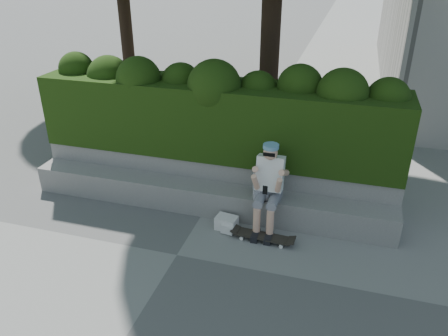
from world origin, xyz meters
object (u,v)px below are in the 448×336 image
(skateboard, at_px, (263,236))
(backpack_ground, at_px, (227,223))
(person, at_px, (269,184))
(backpack_plaid, at_px, (263,185))

(skateboard, xyz_separation_m, backpack_ground, (-0.60, 0.15, 0.03))
(person, relative_size, backpack_ground, 4.31)
(person, height_order, backpack_plaid, person)
(skateboard, bearing_deg, backpack_ground, 169.10)
(person, relative_size, skateboard, 1.60)
(skateboard, bearing_deg, backpack_plaid, 107.44)
(backpack_plaid, bearing_deg, person, -55.51)
(skateboard, relative_size, backpack_plaid, 2.01)
(backpack_plaid, bearing_deg, backpack_ground, -163.67)
(person, distance_m, skateboard, 0.78)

